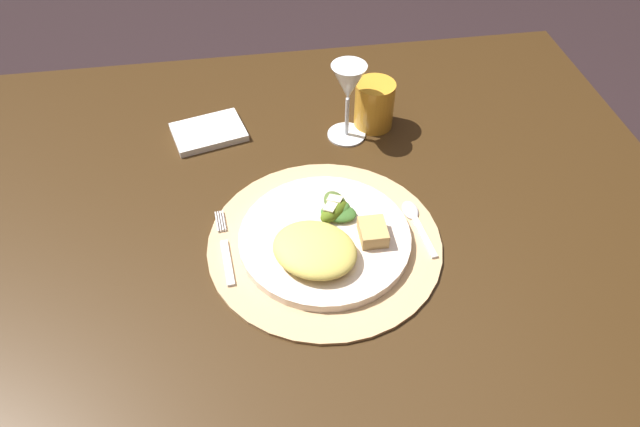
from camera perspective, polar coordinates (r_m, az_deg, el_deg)
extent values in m
plane|color=black|center=(1.60, -3.20, -17.15)|extent=(6.00, 6.00, 0.00)
cube|color=#372310|center=(1.03, -4.76, 0.48)|extent=(1.45, 0.99, 0.03)
cylinder|color=#33210C|center=(1.69, -27.77, -0.44)|extent=(0.08, 0.08, 0.68)
cylinder|color=#372414|center=(1.71, 16.72, 4.34)|extent=(0.08, 0.08, 0.68)
cylinder|color=tan|center=(0.95, 0.46, -2.87)|extent=(0.38, 0.38, 0.01)
cylinder|color=silver|center=(0.94, 0.47, -2.43)|extent=(0.28, 0.28, 0.02)
ellipsoid|color=#DEC759|center=(0.89, -0.52, -3.56)|extent=(0.17, 0.17, 0.04)
ellipsoid|color=#485F29|center=(0.97, 1.49, 1.12)|extent=(0.05, 0.06, 0.02)
ellipsoid|color=#396828|center=(0.95, 1.83, 0.04)|extent=(0.07, 0.06, 0.02)
ellipsoid|color=#496115|center=(0.95, 1.41, 0.19)|extent=(0.06, 0.06, 0.02)
ellipsoid|color=#467E30|center=(0.96, 1.96, 0.40)|extent=(0.05, 0.05, 0.02)
cube|color=beige|center=(0.96, 1.47, 1.48)|extent=(0.03, 0.03, 0.01)
cube|color=beige|center=(0.94, 1.02, 0.67)|extent=(0.03, 0.03, 0.01)
cube|color=tan|center=(0.92, 5.22, -1.83)|extent=(0.04, 0.05, 0.02)
cube|color=silver|center=(0.92, -9.09, -4.78)|extent=(0.02, 0.09, 0.00)
cube|color=silver|center=(0.98, -10.10, -0.84)|extent=(0.01, 0.05, 0.00)
cube|color=silver|center=(0.98, -9.87, -0.80)|extent=(0.01, 0.05, 0.00)
cube|color=silver|center=(0.98, -9.65, -0.76)|extent=(0.01, 0.05, 0.00)
cube|color=silver|center=(0.98, -9.42, -0.72)|extent=(0.01, 0.05, 0.00)
cube|color=silver|center=(0.96, 10.19, -2.24)|extent=(0.02, 0.09, 0.00)
ellipsoid|color=silver|center=(1.00, 8.86, 0.35)|extent=(0.03, 0.04, 0.01)
cube|color=silver|center=(1.17, -10.89, 7.87)|extent=(0.16, 0.13, 0.01)
cylinder|color=silver|center=(1.15, 2.60, 7.75)|extent=(0.07, 0.07, 0.00)
cylinder|color=silver|center=(1.13, 2.68, 9.49)|extent=(0.01, 0.01, 0.08)
cone|color=silver|center=(1.08, 2.82, 12.74)|extent=(0.07, 0.07, 0.07)
cylinder|color=gold|center=(1.16, 5.36, 10.60)|extent=(0.08, 0.08, 0.10)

